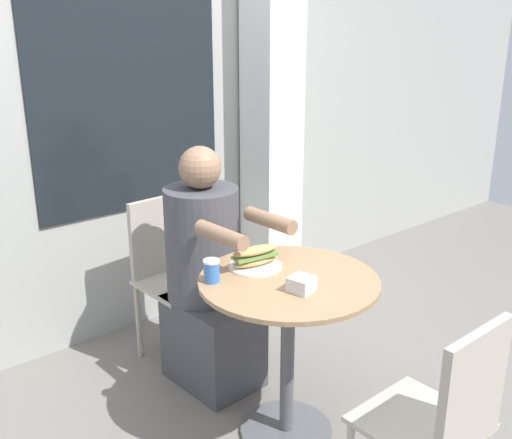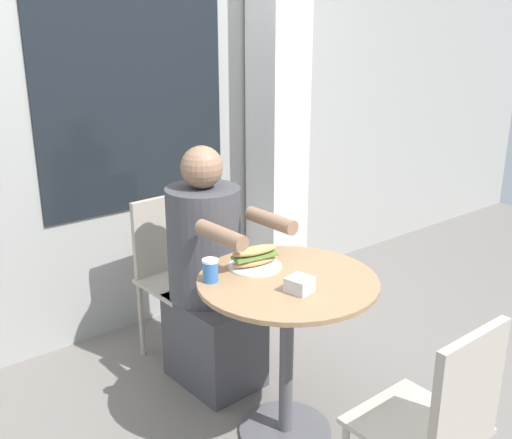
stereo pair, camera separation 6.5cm
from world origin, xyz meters
TOP-DOWN VIEW (x-y plane):
  - ground_plane at (0.00, 0.00)m, footprint 8.00×8.00m
  - storefront_wall at (0.00, 1.36)m, footprint 8.00×0.09m
  - lattice_pillar at (0.92, 1.16)m, footprint 0.29×0.29m
  - cafe_table at (0.00, 0.00)m, footprint 0.75×0.75m
  - diner_chair at (-0.02, 0.91)m, footprint 0.40×0.40m
  - seated_diner at (-0.01, 0.57)m, footprint 0.38×0.65m
  - empty_chair_across at (0.00, -0.76)m, footprint 0.39×0.39m
  - sandwich_on_plate at (-0.03, 0.18)m, footprint 0.23×0.23m
  - drink_cup at (-0.26, 0.18)m, footprint 0.07×0.07m
  - napkin_box at (-0.05, -0.12)m, footprint 0.11×0.11m

SIDE VIEW (x-z plane):
  - ground_plane at x=0.00m, z-range 0.00..0.00m
  - diner_chair at x=-0.02m, z-range 0.09..0.96m
  - empty_chair_across at x=0.00m, z-range 0.09..0.96m
  - seated_diner at x=-0.01m, z-range -0.08..1.12m
  - cafe_table at x=0.00m, z-range 0.18..0.93m
  - napkin_box at x=-0.05m, z-range 0.75..0.81m
  - sandwich_on_plate at x=-0.03m, z-range 0.74..0.83m
  - drink_cup at x=-0.26m, z-range 0.75..0.84m
  - lattice_pillar at x=0.92m, z-range 0.00..2.40m
  - storefront_wall at x=0.00m, z-range 0.00..2.80m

